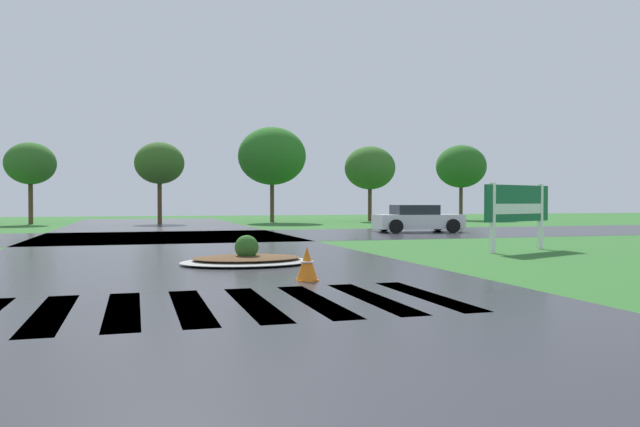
# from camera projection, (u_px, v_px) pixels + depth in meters

# --- Properties ---
(asphalt_roadway) EXTENTS (10.27, 80.00, 0.01)m
(asphalt_roadway) POSITION_uv_depth(u_px,v_px,m) (194.00, 270.00, 13.16)
(asphalt_roadway) COLOR #2B2B30
(asphalt_roadway) RESTS_ON ground
(asphalt_cross_road) EXTENTS (90.00, 9.24, 0.01)m
(asphalt_cross_road) POSITION_uv_depth(u_px,v_px,m) (165.00, 237.00, 25.63)
(asphalt_cross_road) COLOR #2B2B30
(asphalt_cross_road) RESTS_ON ground
(crosswalk_stripes) EXTENTS (6.75, 3.16, 0.01)m
(crosswalk_stripes) POSITION_uv_depth(u_px,v_px,m) (223.00, 305.00, 8.76)
(crosswalk_stripes) COLOR white
(crosswalk_stripes) RESTS_ON ground
(estate_billboard) EXTENTS (2.94, 1.29, 1.99)m
(estate_billboard) POSITION_uv_depth(u_px,v_px,m) (518.00, 206.00, 18.24)
(estate_billboard) COLOR white
(estate_billboard) RESTS_ON ground
(median_island) EXTENTS (3.09, 2.30, 0.68)m
(median_island) POSITION_uv_depth(u_px,v_px,m) (247.00, 259.00, 14.47)
(median_island) COLOR #9E9B93
(median_island) RESTS_ON ground
(car_dark_suv) EXTENTS (4.25, 2.54, 1.29)m
(car_dark_suv) POSITION_uv_depth(u_px,v_px,m) (417.00, 219.00, 29.60)
(car_dark_suv) COLOR silver
(car_dark_suv) RESTS_ON ground
(traffic_cone) EXTENTS (0.41, 0.41, 0.64)m
(traffic_cone) POSITION_uv_depth(u_px,v_px,m) (307.00, 264.00, 11.46)
(traffic_cone) COLOR orange
(traffic_cone) RESTS_ON ground
(background_treeline) EXTENTS (42.18, 5.58, 6.62)m
(background_treeline) POSITION_uv_depth(u_px,v_px,m) (270.00, 164.00, 43.61)
(background_treeline) COLOR #4C3823
(background_treeline) RESTS_ON ground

